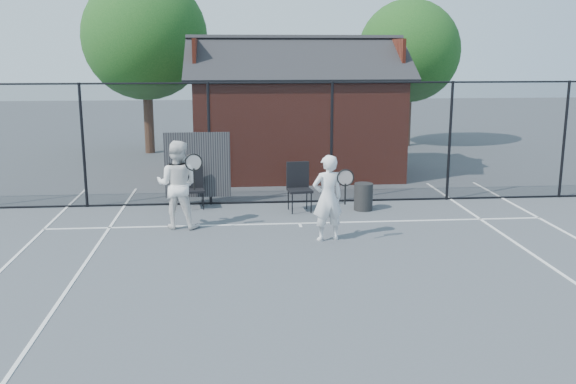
{
  "coord_description": "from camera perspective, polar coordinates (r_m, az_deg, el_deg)",
  "views": [
    {
      "loc": [
        -1.45,
        -10.57,
        3.72
      ],
      "look_at": [
        -0.41,
        1.28,
        1.1
      ],
      "focal_mm": 40.0,
      "sensor_mm": 36.0,
      "label": 1
    }
  ],
  "objects": [
    {
      "name": "player_back",
      "position": [
        13.82,
        -9.79,
        0.66
      ],
      "size": [
        1.08,
        0.89,
        1.89
      ],
      "color": "white",
      "rests_on": "ground"
    },
    {
      "name": "clubhouse",
      "position": [
        19.78,
        0.66,
        6.3
      ],
      "size": [
        6.5,
        4.36,
        4.19
      ],
      "color": "maroon",
      "rests_on": "ground"
    },
    {
      "name": "chair_left",
      "position": [
        15.53,
        -8.34,
        0.3
      ],
      "size": [
        0.53,
        0.55,
        0.98
      ],
      "primitive_type": "cube",
      "rotation": [
        0.0,
        0.0,
        0.12
      ],
      "color": "black",
      "rests_on": "ground"
    },
    {
      "name": "tree_right",
      "position": [
        26.01,
        10.71,
        12.2
      ],
      "size": [
        3.97,
        3.97,
        5.7
      ],
      "color": "#362115",
      "rests_on": "ground"
    },
    {
      "name": "tree_left",
      "position": [
        24.26,
        -12.6,
        13.25
      ],
      "size": [
        4.48,
        4.48,
        6.44
      ],
      "color": "#362115",
      "rests_on": "ground"
    },
    {
      "name": "chair_right",
      "position": [
        15.08,
        1.05,
        0.36
      ],
      "size": [
        0.6,
        0.62,
        1.13
      ],
      "primitive_type": "cube",
      "rotation": [
        0.0,
        0.0,
        0.11
      ],
      "color": "black",
      "rests_on": "ground"
    },
    {
      "name": "court_lines",
      "position": [
        10.07,
        3.66,
        -9.25
      ],
      "size": [
        11.02,
        18.0,
        0.01
      ],
      "color": "white",
      "rests_on": "ground"
    },
    {
      "name": "ground",
      "position": [
        11.3,
        2.65,
        -6.82
      ],
      "size": [
        80.0,
        80.0,
        0.0
      ],
      "primitive_type": "plane",
      "color": "#4A4F55",
      "rests_on": "ground"
    },
    {
      "name": "waste_bin",
      "position": [
        15.37,
        6.72,
        -0.42
      ],
      "size": [
        0.45,
        0.45,
        0.65
      ],
      "primitive_type": "cylinder",
      "rotation": [
        0.0,
        0.0,
        -0.01
      ],
      "color": "#262626",
      "rests_on": "ground"
    },
    {
      "name": "player_front",
      "position": [
        12.74,
        3.55,
        -0.52
      ],
      "size": [
        0.81,
        0.64,
        1.73
      ],
      "color": "white",
      "rests_on": "ground"
    },
    {
      "name": "fence",
      "position": [
        15.77,
        -0.82,
        4.14
      ],
      "size": [
        22.04,
        3.0,
        3.0
      ],
      "color": "black",
      "rests_on": "ground"
    }
  ]
}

